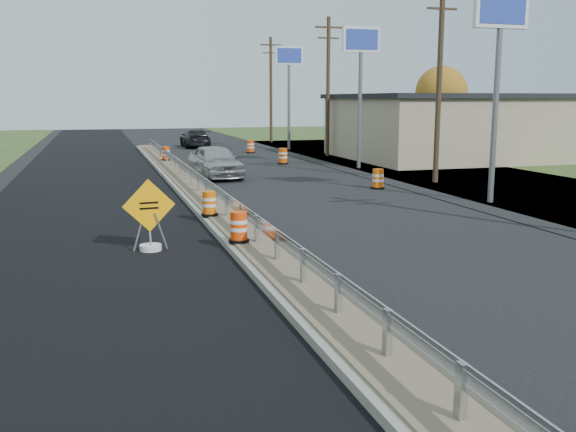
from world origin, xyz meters
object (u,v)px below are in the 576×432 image
object	(u,v)px
barrel_shoulder_near	(378,179)
barrel_shoulder_far	(251,147)
car_silver	(215,161)
barrel_shoulder_mid	(283,156)
barrel_median_far	(166,154)
barrel_median_near	(239,228)
car_dark_far	(195,138)
barrel_median_mid	(209,204)
caution_sign	(150,233)

from	to	relation	value
barrel_shoulder_near	barrel_shoulder_far	xyz separation A→B (m)	(-0.99, 20.36, 0.03)
barrel_shoulder_near	car_silver	bearing A→B (deg)	135.20
barrel_shoulder_mid	barrel_shoulder_far	xyz separation A→B (m)	(0.00, 8.59, -0.01)
barrel_median_far	barrel_shoulder_far	bearing A→B (deg)	43.65
barrel_shoulder_far	car_silver	xyz separation A→B (m)	(-5.20, -14.21, 0.38)
barrel_median_far	barrel_shoulder_mid	distance (m)	7.17
barrel_shoulder_near	barrel_shoulder_mid	size ratio (longest dim) A/B	0.91
barrel_shoulder_near	car_silver	size ratio (longest dim) A/B	0.18
barrel_median_near	car_dark_far	world-z (taller)	car_dark_far
barrel_median_near	barrel_median_mid	bearing A→B (deg)	91.12
barrel_shoulder_far	car_silver	world-z (taller)	car_silver
barrel_shoulder_far	car_silver	distance (m)	15.14
barrel_median_mid	car_dark_far	bearing A→B (deg)	82.27
barrel_median_far	barrel_shoulder_near	world-z (taller)	barrel_median_far
barrel_median_far	barrel_shoulder_near	size ratio (longest dim) A/B	0.95
caution_sign	barrel_median_mid	bearing A→B (deg)	51.32
caution_sign	car_dark_far	world-z (taller)	caution_sign
barrel_median_mid	barrel_shoulder_mid	bearing A→B (deg)	66.63
caution_sign	barrel_shoulder_near	distance (m)	14.11
barrel_shoulder_near	car_dark_far	bearing A→B (deg)	98.50
barrel_median_mid	barrel_shoulder_far	world-z (taller)	barrel_median_mid
barrel_median_mid	barrel_shoulder_far	distance (m)	27.14
barrel_median_far	car_silver	bearing A→B (deg)	-77.65
barrel_shoulder_mid	barrel_median_near	bearing A→B (deg)	-109.11
barrel_median_far	car_silver	world-z (taller)	car_silver
caution_sign	barrel_median_mid	xyz separation A→B (m)	(2.17, 3.47, 0.12)
caution_sign	barrel_shoulder_near	world-z (taller)	caution_sign
barrel_median_mid	barrel_median_far	bearing A→B (deg)	88.02
barrel_median_near	barrel_shoulder_far	world-z (taller)	barrel_median_near
barrel_shoulder_near	barrel_shoulder_mid	bearing A→B (deg)	94.81
barrel_median_far	barrel_shoulder_far	size ratio (longest dim) A/B	0.89
barrel_median_far	caution_sign	bearing A→B (deg)	-97.06
barrel_median_far	barrel_shoulder_near	xyz separation A→B (m)	(7.87, -13.80, -0.21)
barrel_shoulder_far	barrel_median_near	bearing A→B (deg)	-103.91
barrel_shoulder_far	car_dark_far	xyz separation A→B (m)	(-3.08, 6.85, 0.29)
caution_sign	car_silver	size ratio (longest dim) A/B	0.39
car_dark_far	barrel_shoulder_far	bearing A→B (deg)	114.97
barrel_median_near	barrel_shoulder_mid	distance (m)	22.82
barrel_shoulder_near	barrel_shoulder_mid	distance (m)	11.81
barrel_median_mid	barrel_median_far	distance (m)	19.52
barrel_shoulder_near	barrel_median_mid	bearing A→B (deg)	-146.25
barrel_shoulder_mid	car_silver	bearing A→B (deg)	-132.79
barrel_median_far	car_dark_far	distance (m)	13.94
car_dark_far	barrel_median_near	bearing A→B (deg)	84.01
barrel_median_near	barrel_shoulder_mid	world-z (taller)	barrel_median_near
barrel_shoulder_far	barrel_shoulder_near	bearing A→B (deg)	-87.22
barrel_median_near	car_silver	bearing A→B (deg)	81.90
caution_sign	barrel_median_far	size ratio (longest dim) A/B	2.27
car_silver	barrel_shoulder_far	bearing A→B (deg)	64.14
barrel_shoulder_near	barrel_shoulder_far	size ratio (longest dim) A/B	0.94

